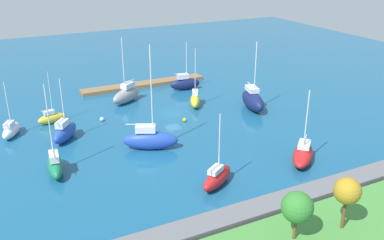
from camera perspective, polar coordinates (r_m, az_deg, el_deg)
water at (r=71.92m, az=-2.59°, el=0.85°), size 160.00×160.00×0.00m
pier_dock at (r=86.81m, az=-6.44°, el=4.77°), size 25.43×2.93×0.71m
breakwater at (r=47.81m, az=13.13°, el=-10.59°), size 74.37×2.84×1.48m
shoreline_park at (r=44.12m, az=18.46°, el=-14.48°), size 45.78×9.01×1.29m
park_tree_mideast at (r=39.79m, az=13.92°, el=-11.30°), size 2.92×2.92×4.83m
park_tree_east at (r=42.22m, az=20.10°, el=-8.97°), size 2.56×2.56×5.32m
sailboat_red_east_end at (r=57.38m, az=14.64°, el=-4.48°), size 6.69×6.49×9.97m
sailboat_navy_lone_north at (r=83.73m, az=-0.95°, el=4.94°), size 6.19×2.62×9.36m
sailboat_blue_along_channel at (r=59.11m, az=-5.63°, el=-2.57°), size 7.88×5.37×14.66m
sailboat_yellow_near_pier at (r=74.94m, az=0.42°, el=2.73°), size 3.94×5.64×10.35m
sailboat_white_center_basin at (r=68.56m, az=-23.07°, el=-1.22°), size 3.82×5.56×8.31m
sailboat_green_outer_mooring at (r=55.43m, az=-17.90°, el=-5.70°), size 2.46×6.53×11.48m
sailboat_gray_off_beacon at (r=77.72m, az=-8.77°, el=3.40°), size 7.19×5.93×11.80m
sailboat_red_lone_south at (r=50.32m, az=3.40°, el=-7.68°), size 5.93×4.64×9.01m
sailboat_navy_west_end at (r=74.11m, az=8.14°, el=2.67°), size 4.47×8.32×11.85m
sailboat_blue_inner_mooring at (r=64.31m, az=-16.69°, el=-1.52°), size 5.28×6.09×9.22m
sailboat_yellow_mid_basin at (r=71.22m, az=-18.27°, el=0.28°), size 4.74×2.20×8.51m
mooring_buoy_white at (r=70.21m, az=-11.99°, el=0.11°), size 0.67×0.67×0.67m
mooring_buoy_yellow at (r=68.48m, az=-1.02°, el=0.02°), size 0.62×0.62×0.62m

